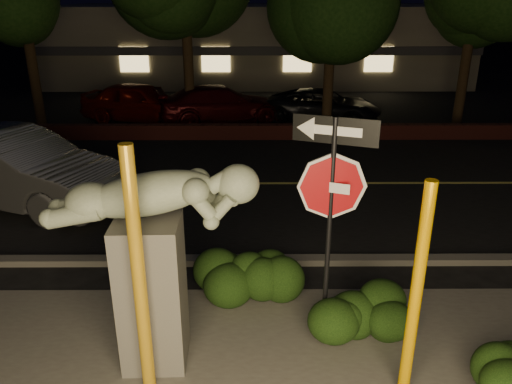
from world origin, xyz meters
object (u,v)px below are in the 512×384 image
sculpture (152,247)px  parked_car_red (140,102)px  yellow_pole_left (139,279)px  signpost (332,187)px  silver_sedan (15,169)px  parked_car_darkred (221,104)px  parked_car_dark (323,106)px  yellow_pole_right (416,297)px

sculpture → parked_car_red: size_ratio=0.62×
yellow_pole_left → signpost: 2.64m
yellow_pole_left → silver_sedan: bearing=125.0°
yellow_pole_left → parked_car_darkred: size_ratio=0.66×
parked_car_darkred → parked_car_dark: parked_car_darkred is taller
yellow_pole_right → parked_car_dark: size_ratio=0.64×
silver_sedan → parked_car_darkred: 8.98m
yellow_pole_right → silver_sedan: 9.49m
yellow_pole_left → parked_car_darkred: yellow_pole_left is taller
yellow_pole_right → parked_car_red: 15.39m
signpost → yellow_pole_right: bearing=-34.5°
parked_car_dark → sculpture: bearing=179.5°
signpost → parked_car_dark: size_ratio=0.73×
sculpture → silver_sedan: bearing=126.7°
yellow_pole_right → parked_car_darkred: size_ratio=0.58×
silver_sedan → parked_car_dark: size_ratio=1.19×
yellow_pole_right → parked_car_dark: bearing=86.6°
yellow_pole_left → yellow_pole_right: 3.14m
yellow_pole_left → silver_sedan: yellow_pole_left is taller
parked_car_dark → yellow_pole_left: bearing=179.9°
parked_car_red → yellow_pole_right: bearing=-142.4°
signpost → sculpture: (-2.26, -0.52, -0.58)m
yellow_pole_right → parked_car_darkred: 14.31m
sculpture → parked_car_dark: size_ratio=0.63×
yellow_pole_left → signpost: size_ratio=0.99×
yellow_pole_left → parked_car_darkred: bearing=89.7°
sculpture → parked_car_darkred: (0.02, 13.29, -1.00)m
parked_car_red → parked_car_dark: parked_car_red is taller
yellow_pole_right → yellow_pole_left: bearing=177.9°
sculpture → silver_sedan: sculpture is taller
sculpture → parked_car_darkred: 13.32m
parked_car_dark → parked_car_red: bearing=106.1°
yellow_pole_left → sculpture: 0.57m
signpost → parked_car_darkred: size_ratio=0.66×
yellow_pole_left → yellow_pole_right: size_ratio=1.13×
silver_sedan → parked_car_darkred: silver_sedan is taller
silver_sedan → parked_car_darkred: bearing=-7.2°
parked_car_darkred → parked_car_dark: (3.90, 0.19, -0.09)m
sculpture → parked_car_dark: bearing=72.4°
parked_car_red → parked_car_darkred: parked_car_red is taller
yellow_pole_left → parked_car_dark: bearing=74.2°
yellow_pole_left → parked_car_red: (-3.00, 13.99, -0.84)m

